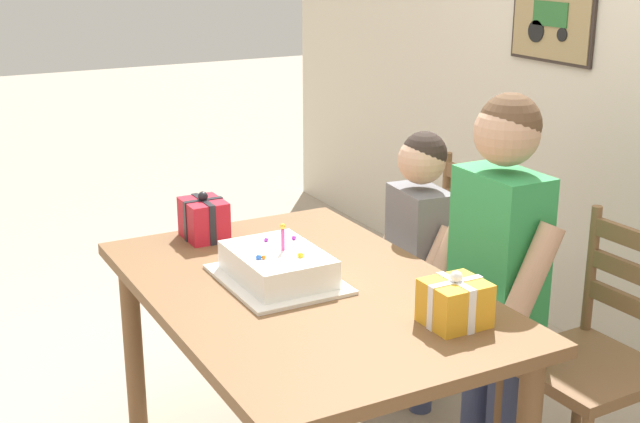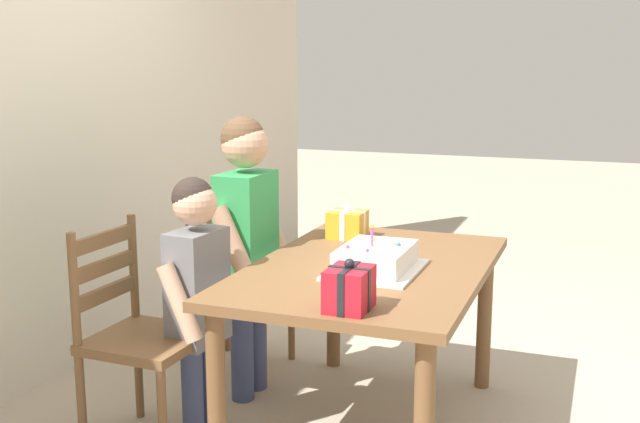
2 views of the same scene
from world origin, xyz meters
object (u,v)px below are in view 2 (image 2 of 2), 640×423
at_px(chair_right, 235,280).
at_px(child_younger, 198,283).
at_px(dining_table, 370,287).
at_px(gift_box_beside_cake, 349,289).
at_px(gift_box_red_large, 347,224).
at_px(child_older, 247,229).
at_px(chair_left, 138,335).
at_px(birthday_cake, 376,259).

relative_size(chair_right, child_younger, 0.83).
bearing_deg(dining_table, gift_box_beside_cake, -169.71).
distance_m(chair_right, child_younger, 0.79).
bearing_deg(gift_box_red_large, child_younger, 152.24).
height_order(chair_right, child_older, child_older).
height_order(gift_box_red_large, gift_box_beside_cake, gift_box_beside_cake).
height_order(dining_table, chair_right, chair_right).
relative_size(chair_left, child_younger, 0.83).
relative_size(gift_box_beside_cake, child_younger, 0.16).
height_order(gift_box_beside_cake, chair_right, chair_right).
distance_m(birthday_cake, gift_box_beside_cake, 0.50).
xyz_separation_m(dining_table, child_older, (0.16, 0.64, 0.16)).
bearing_deg(dining_table, gift_box_red_large, 29.37).
xyz_separation_m(child_older, child_younger, (-0.46, 0.00, -0.13)).
distance_m(gift_box_red_large, child_younger, 0.85).
height_order(birthday_cake, child_younger, child_younger).
height_order(gift_box_beside_cake, child_younger, child_younger).
bearing_deg(chair_left, chair_right, -0.00).
bearing_deg(chair_left, gift_box_red_large, -34.32).
bearing_deg(child_younger, birthday_cake, -72.82).
bearing_deg(gift_box_red_large, gift_box_beside_cake, -160.92).
bearing_deg(chair_right, birthday_cake, -119.97).
relative_size(gift_box_red_large, gift_box_beside_cake, 0.96).
bearing_deg(birthday_cake, gift_box_beside_cake, -173.63).
bearing_deg(birthday_cake, chair_right, 60.03).
relative_size(gift_box_red_large, child_younger, 0.16).
height_order(birthday_cake, gift_box_beside_cake, birthday_cake).
bearing_deg(gift_box_beside_cake, gift_box_red_large, 19.08).
bearing_deg(gift_box_beside_cake, child_younger, 69.09).
distance_m(birthday_cake, gift_box_red_large, 0.61).
bearing_deg(child_younger, chair_right, 15.79).
bearing_deg(chair_right, dining_table, -117.01).
xyz_separation_m(chair_left, chair_right, (0.86, -0.00, 0.00)).
height_order(dining_table, birthday_cake, birthday_cake).
xyz_separation_m(gift_box_red_large, gift_box_beside_cake, (-1.03, -0.36, 0.01)).
relative_size(birthday_cake, chair_right, 0.48).
bearing_deg(child_younger, dining_table, -64.96).
xyz_separation_m(gift_box_beside_cake, chair_right, (1.02, 0.95, -0.34)).
bearing_deg(child_younger, chair_left, 122.72).
distance_m(birthday_cake, child_younger, 0.73).
bearing_deg(chair_right, child_younger, -164.21).
relative_size(gift_box_red_large, chair_right, 0.19).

